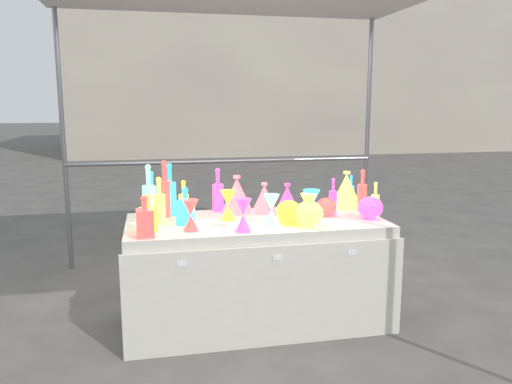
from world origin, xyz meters
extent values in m
plane|color=#65625D|center=(0.00, 0.00, 0.00)|extent=(80.00, 80.00, 0.00)
cylinder|color=gray|center=(-1.50, 1.50, 1.20)|extent=(0.04, 0.04, 2.40)
cylinder|color=gray|center=(1.50, 1.50, 1.20)|extent=(0.04, 0.04, 2.40)
cylinder|color=gray|center=(0.00, 1.47, 1.00)|extent=(3.00, 0.04, 0.04)
cube|color=silver|center=(0.00, 0.00, 0.38)|extent=(1.80, 0.80, 0.75)
cube|color=silver|center=(0.00, -0.42, 0.34)|extent=(1.84, 0.02, 0.68)
cube|color=white|center=(-0.55, -0.43, 0.60)|extent=(0.06, 0.00, 0.03)
cube|color=white|center=(0.05, -0.43, 0.60)|extent=(0.06, 0.00, 0.03)
cube|color=white|center=(0.55, -0.43, 0.60)|extent=(0.06, 0.00, 0.03)
cube|color=beige|center=(4.00, 14.00, 3.00)|extent=(14.00, 6.00, 6.00)
cube|color=olive|center=(-0.52, 2.31, 0.19)|extent=(0.54, 0.40, 0.39)
cube|color=olive|center=(0.22, 2.77, 0.03)|extent=(0.84, 0.73, 0.06)
camera|label=1|loc=(-0.70, -3.36, 1.56)|focal=35.00mm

